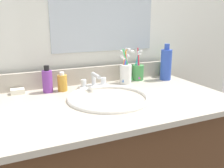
{
  "coord_description": "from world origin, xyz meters",
  "views": [
    {
      "loc": [
        -0.43,
        -0.95,
        1.18
      ],
      "look_at": [
        -0.0,
        0.0,
        0.89
      ],
      "focal_mm": 39.16,
      "sensor_mm": 36.0,
      "label": 1
    }
  ],
  "objects_px": {
    "bottle_oil_amber": "(62,83)",
    "cup_white_ceramic": "(126,73)",
    "bottle_shampoo_blue": "(166,64)",
    "bottle_cream_purple": "(47,81)",
    "cup_green": "(138,71)",
    "faucet": "(94,83)",
    "bottle_toner_green": "(166,67)",
    "soap_bar": "(18,91)"
  },
  "relations": [
    {
      "from": "bottle_cream_purple",
      "to": "bottle_oil_amber",
      "type": "bearing_deg",
      "value": -5.35
    },
    {
      "from": "bottle_oil_amber",
      "to": "cup_white_ceramic",
      "type": "relative_size",
      "value": 0.49
    },
    {
      "from": "bottle_cream_purple",
      "to": "soap_bar",
      "type": "height_order",
      "value": "bottle_cream_purple"
    },
    {
      "from": "bottle_toner_green",
      "to": "cup_white_ceramic",
      "type": "xyz_separation_m",
      "value": [
        -0.31,
        -0.05,
        -0.0
      ]
    },
    {
      "from": "bottle_shampoo_blue",
      "to": "bottle_oil_amber",
      "type": "relative_size",
      "value": 2.18
    },
    {
      "from": "cup_green",
      "to": "faucet",
      "type": "bearing_deg",
      "value": -169.36
    },
    {
      "from": "faucet",
      "to": "soap_bar",
      "type": "distance_m",
      "value": 0.38
    },
    {
      "from": "bottle_cream_purple",
      "to": "cup_white_ceramic",
      "type": "relative_size",
      "value": 0.68
    },
    {
      "from": "bottle_oil_amber",
      "to": "bottle_cream_purple",
      "type": "bearing_deg",
      "value": 174.65
    },
    {
      "from": "soap_bar",
      "to": "cup_white_ceramic",
      "type": "bearing_deg",
      "value": -4.1
    },
    {
      "from": "cup_green",
      "to": "cup_white_ceramic",
      "type": "distance_m",
      "value": 0.11
    },
    {
      "from": "faucet",
      "to": "cup_white_ceramic",
      "type": "relative_size",
      "value": 0.81
    },
    {
      "from": "faucet",
      "to": "bottle_cream_purple",
      "type": "distance_m",
      "value": 0.24
    },
    {
      "from": "faucet",
      "to": "bottle_cream_purple",
      "type": "bearing_deg",
      "value": 175.1
    },
    {
      "from": "bottle_cream_purple",
      "to": "cup_green",
      "type": "height_order",
      "value": "cup_green"
    },
    {
      "from": "faucet",
      "to": "bottle_toner_green",
      "type": "relative_size",
      "value": 1.13
    },
    {
      "from": "bottle_shampoo_blue",
      "to": "bottle_toner_green",
      "type": "bearing_deg",
      "value": 51.2
    },
    {
      "from": "soap_bar",
      "to": "bottle_toner_green",
      "type": "bearing_deg",
      "value": 0.34
    },
    {
      "from": "bottle_shampoo_blue",
      "to": "bottle_cream_purple",
      "type": "bearing_deg",
      "value": 177.75
    },
    {
      "from": "bottle_oil_amber",
      "to": "soap_bar",
      "type": "relative_size",
      "value": 1.5
    },
    {
      "from": "bottle_cream_purple",
      "to": "cup_white_ceramic",
      "type": "bearing_deg",
      "value": -0.91
    },
    {
      "from": "soap_bar",
      "to": "bottle_cream_purple",
      "type": "bearing_deg",
      "value": -13.63
    },
    {
      "from": "faucet",
      "to": "bottle_oil_amber",
      "type": "height_order",
      "value": "bottle_oil_amber"
    },
    {
      "from": "bottle_cream_purple",
      "to": "bottle_toner_green",
      "type": "distance_m",
      "value": 0.73
    },
    {
      "from": "bottle_cream_purple",
      "to": "cup_white_ceramic",
      "type": "xyz_separation_m",
      "value": [
        0.42,
        -0.01,
        0.0
      ]
    },
    {
      "from": "cup_green",
      "to": "bottle_shampoo_blue",
      "type": "bearing_deg",
      "value": -21.91
    },
    {
      "from": "bottle_cream_purple",
      "to": "faucet",
      "type": "bearing_deg",
      "value": -4.9
    },
    {
      "from": "bottle_toner_green",
      "to": "cup_green",
      "type": "xyz_separation_m",
      "value": [
        -0.2,
        -0.0,
        -0.01
      ]
    },
    {
      "from": "bottle_oil_amber",
      "to": "soap_bar",
      "type": "bearing_deg",
      "value": 169.12
    },
    {
      "from": "bottle_shampoo_blue",
      "to": "cup_white_ceramic",
      "type": "xyz_separation_m",
      "value": [
        -0.25,
        0.02,
        -0.03
      ]
    },
    {
      "from": "soap_bar",
      "to": "faucet",
      "type": "bearing_deg",
      "value": -8.2
    },
    {
      "from": "bottle_cream_purple",
      "to": "cup_green",
      "type": "distance_m",
      "value": 0.53
    },
    {
      "from": "cup_white_ceramic",
      "to": "cup_green",
      "type": "bearing_deg",
      "value": 22.34
    },
    {
      "from": "bottle_cream_purple",
      "to": "cup_green",
      "type": "relative_size",
      "value": 0.71
    },
    {
      "from": "bottle_shampoo_blue",
      "to": "cup_green",
      "type": "xyz_separation_m",
      "value": [
        -0.15,
        0.06,
        -0.04
      ]
    },
    {
      "from": "bottle_toner_green",
      "to": "cup_white_ceramic",
      "type": "relative_size",
      "value": 0.72
    },
    {
      "from": "bottle_toner_green",
      "to": "faucet",
      "type": "bearing_deg",
      "value": -173.25
    },
    {
      "from": "bottle_cream_purple",
      "to": "bottle_toner_green",
      "type": "bearing_deg",
      "value": 3.04
    },
    {
      "from": "bottle_cream_purple",
      "to": "cup_white_ceramic",
      "type": "height_order",
      "value": "cup_white_ceramic"
    },
    {
      "from": "bottle_cream_purple",
      "to": "soap_bar",
      "type": "relative_size",
      "value": 2.08
    },
    {
      "from": "cup_green",
      "to": "cup_white_ceramic",
      "type": "height_order",
      "value": "cup_white_ceramic"
    },
    {
      "from": "bottle_cream_purple",
      "to": "bottle_shampoo_blue",
      "type": "xyz_separation_m",
      "value": [
        0.68,
        -0.03,
        0.03
      ]
    }
  ]
}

